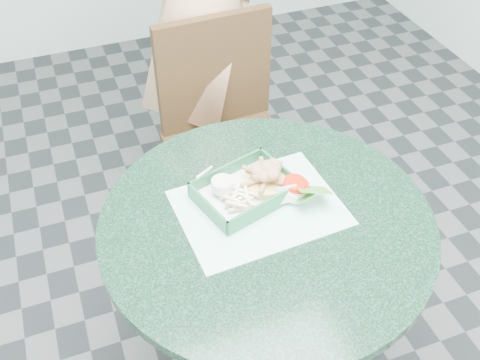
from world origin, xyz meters
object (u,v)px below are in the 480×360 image
object	(u,v)px
cafe_table	(265,264)
dining_chair	(225,124)
sauce_ramekin	(223,185)
food_basket	(245,198)
crab_sandwich	(269,185)

from	to	relation	value
cafe_table	dining_chair	xyz separation A→B (m)	(0.14, 0.73, -0.05)
cafe_table	sauce_ramekin	bearing A→B (deg)	119.88
dining_chair	sauce_ramekin	xyz separation A→B (m)	(-0.21, -0.60, 0.27)
food_basket	cafe_table	bearing A→B (deg)	-75.39
cafe_table	food_basket	bearing A→B (deg)	104.61
dining_chair	crab_sandwich	size ratio (longest dim) A/B	7.11
crab_sandwich	sauce_ramekin	bearing A→B (deg)	160.72
food_basket	crab_sandwich	bearing A→B (deg)	-5.16
cafe_table	sauce_ramekin	world-z (taller)	sauce_ramekin
dining_chair	crab_sandwich	distance (m)	0.70
cafe_table	crab_sandwich	bearing A→B (deg)	64.87
cafe_table	crab_sandwich	size ratio (longest dim) A/B	6.82
sauce_ramekin	crab_sandwich	bearing A→B (deg)	-19.28
cafe_table	food_basket	world-z (taller)	food_basket
crab_sandwich	dining_chair	bearing A→B (deg)	81.63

